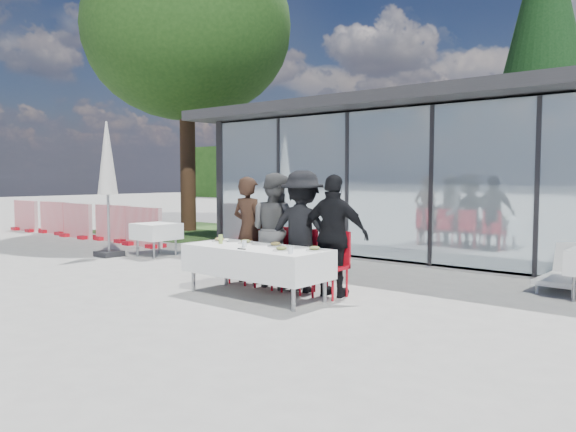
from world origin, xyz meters
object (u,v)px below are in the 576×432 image
(plate_c, at_px, (276,245))
(plate_extra, at_px, (281,249))
(plate_b, at_px, (246,242))
(market_umbrella, at_px, (107,167))
(diner_b, at_px, (275,230))
(diner_d, at_px, (334,236))
(spare_table_left, at_px, (156,231))
(folded_eyeglasses, at_px, (242,249))
(plate_d, at_px, (315,249))
(deciduous_tree, at_px, (186,31))
(diner_chair_a, at_px, (248,251))
(lounger, at_px, (567,272))
(juice_bottle, at_px, (221,239))
(diner_chair_d, at_px, (333,261))
(dining_table, at_px, (256,261))
(construction_barriers, at_px, (79,223))
(diner_chair_b, at_px, (274,254))
(diner_c, at_px, (302,231))
(diner_chair_c, at_px, (302,257))
(diner_a, at_px, (249,230))
(plate_a, at_px, (219,240))
(conifer_tree, at_px, (544,44))

(plate_c, height_order, plate_extra, same)
(plate_b, relative_size, market_umbrella, 0.08)
(diner_b, relative_size, diner_d, 1.01)
(spare_table_left, distance_m, market_umbrella, 1.78)
(spare_table_left, bearing_deg, folded_eyeglasses, -23.80)
(plate_d, xyz_separation_m, deciduous_tree, (-9.65, 5.88, 5.71))
(diner_chair_a, relative_size, lounger, 0.72)
(spare_table_left, bearing_deg, juice_bottle, -24.33)
(diner_chair_d, height_order, deciduous_tree, deciduous_tree)
(dining_table, xyz_separation_m, plate_c, (0.20, 0.21, 0.24))
(dining_table, relative_size, diner_chair_d, 2.32)
(plate_b, distance_m, deciduous_tree, 11.69)
(construction_barriers, relative_size, lounger, 5.78)
(diner_chair_a, relative_size, diner_b, 0.53)
(diner_chair_b, xyz_separation_m, plate_d, (1.24, -0.57, 0.24))
(lounger, bearing_deg, diner_c, -137.52)
(diner_chair_c, height_order, folded_eyeglasses, diner_chair_c)
(plate_extra, bearing_deg, diner_a, 148.96)
(diner_a, relative_size, diner_chair_d, 1.83)
(plate_a, distance_m, market_umbrella, 4.79)
(juice_bottle, height_order, folded_eyeglasses, juice_bottle)
(construction_barriers, bearing_deg, diner_chair_a, -12.39)
(diner_d, xyz_separation_m, plate_b, (-1.24, -0.60, -0.13))
(folded_eyeglasses, bearing_deg, plate_extra, 23.53)
(market_umbrella, xyz_separation_m, construction_barriers, (-4.13, 1.66, -1.55))
(diner_d, distance_m, plate_c, 0.88)
(plate_d, bearing_deg, construction_barriers, 166.72)
(plate_c, xyz_separation_m, plate_d, (0.75, -0.03, 0.00))
(diner_c, xyz_separation_m, plate_a, (-1.16, -0.66, -0.16))
(diner_d, bearing_deg, diner_b, -12.12)
(conifer_tree, bearing_deg, diner_a, -95.47)
(folded_eyeglasses, bearing_deg, plate_a, 153.96)
(diner_chair_c, relative_size, construction_barriers, 0.12)
(diner_b, height_order, lounger, diner_b)
(construction_barriers, bearing_deg, plate_extra, -15.32)
(dining_table, height_order, folded_eyeglasses, folded_eyeglasses)
(plate_extra, height_order, lounger, plate_extra)
(deciduous_tree, bearing_deg, juice_bottle, -37.40)
(diner_b, bearing_deg, diner_chair_b, 94.55)
(diner_chair_c, relative_size, diner_d, 0.54)
(diner_chair_b, xyz_separation_m, diner_chair_d, (1.16, 0.00, 0.00))
(diner_chair_c, relative_size, plate_c, 3.95)
(conifer_tree, bearing_deg, diner_chair_d, -87.35)
(diner_c, distance_m, juice_bottle, 1.27)
(diner_chair_a, height_order, plate_d, diner_chair_a)
(plate_c, distance_m, folded_eyeglasses, 0.59)
(lounger, height_order, deciduous_tree, deciduous_tree)
(juice_bottle, relative_size, construction_barriers, 0.02)
(spare_table_left, height_order, construction_barriers, construction_barriers)
(dining_table, height_order, deciduous_tree, deciduous_tree)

